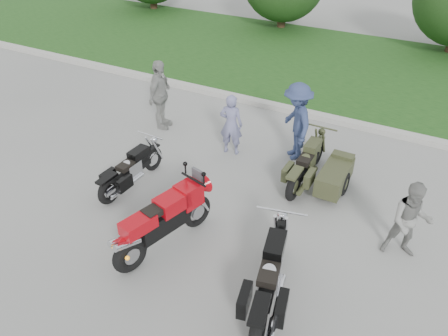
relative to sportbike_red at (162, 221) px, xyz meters
The scene contains 11 objects.
ground 0.83m from the sportbike_red, 127.66° to the left, with size 80.00×80.00×0.00m, color #A0A09A.
curb 6.45m from the sportbike_red, 92.88° to the left, with size 60.00×0.30×0.15m, color #B2B0A7.
grass_strip 10.59m from the sportbike_red, 91.75° to the left, with size 60.00×8.00×0.14m, color #316221.
sportbike_red is the anchor object (origin of this frame).
cruiser_left 2.15m from the sportbike_red, 145.21° to the left, with size 0.36×2.07×0.80m.
cruiser_right 2.23m from the sportbike_red, ahead, with size 0.79×2.47×0.96m.
cruiser_sidecar 3.79m from the sportbike_red, 58.39° to the left, with size 1.12×2.23×0.86m.
person_stripe 3.63m from the sportbike_red, 97.54° to the left, with size 0.57×0.38×1.57m, color #7778A2.
person_grey 4.40m from the sportbike_red, 26.18° to the left, with size 0.76×0.59×1.55m, color gray.
person_denim 4.28m from the sportbike_red, 76.79° to the left, with size 1.25×0.72×1.93m, color navy.
person_back 4.79m from the sportbike_red, 125.46° to the left, with size 1.11×0.46×1.90m, color #999A94.
Camera 1 is at (4.15, -5.17, 5.84)m, focal length 35.00 mm.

